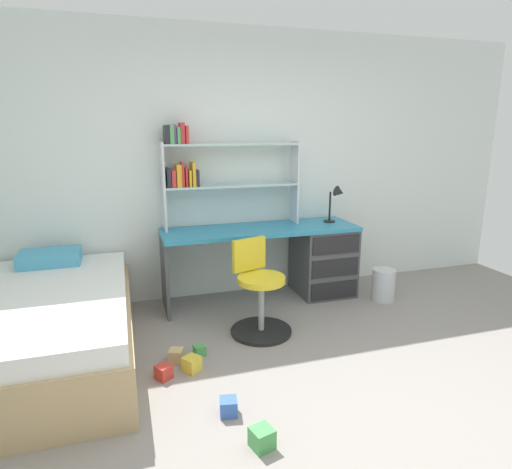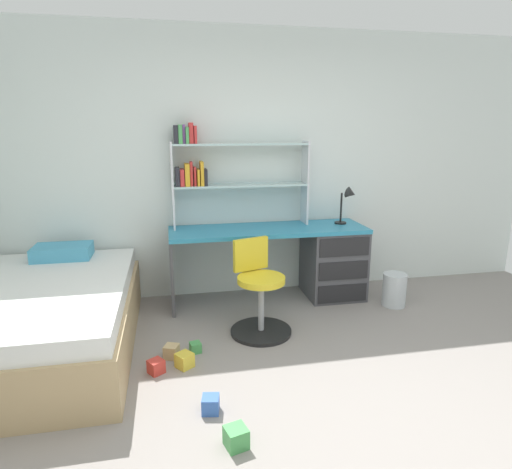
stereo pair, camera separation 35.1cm
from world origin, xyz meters
name	(u,v)px [view 1 (the left image)]	position (x,y,z in m)	size (l,w,h in m)	color
ground_plane	(359,422)	(0.00, 0.00, -0.01)	(6.13, 5.58, 0.02)	gray
room_shell	(125,183)	(-1.24, 1.21, 1.33)	(6.13, 5.58, 2.65)	silver
desk	(308,256)	(0.53, 1.98, 0.42)	(1.93, 0.58, 0.75)	teal
bookshelf_hutch	(210,167)	(-0.44, 2.15, 1.34)	(1.34, 0.22, 1.00)	silver
desk_lamp	(337,198)	(0.85, 1.99, 1.00)	(0.20, 0.17, 0.38)	black
swivel_chair	(259,297)	(-0.22, 1.30, 0.32)	(0.52, 0.52, 0.80)	black
bed_platform	(41,329)	(-1.90, 1.29, 0.27)	(1.29, 1.98, 0.67)	tan
waste_bin	(383,285)	(1.20, 1.59, 0.16)	(0.23, 0.23, 0.32)	silver
toy_block_green_0	(200,350)	(-0.78, 1.04, 0.04)	(0.08, 0.08, 0.08)	#479E51
toy_block_red_1	(164,372)	(-1.07, 0.80, 0.05)	(0.10, 0.10, 0.10)	red
toy_block_blue_2	(229,407)	(-0.73, 0.29, 0.05)	(0.10, 0.10, 0.10)	#3860B7
toy_block_yellow_3	(192,364)	(-0.87, 0.84, 0.05)	(0.11, 0.11, 0.11)	gold
toy_block_natural_4	(176,356)	(-0.96, 1.00, 0.05)	(0.10, 0.10, 0.10)	tan
toy_block_green_5	(262,438)	(-0.62, -0.04, 0.06)	(0.12, 0.12, 0.12)	#479E51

